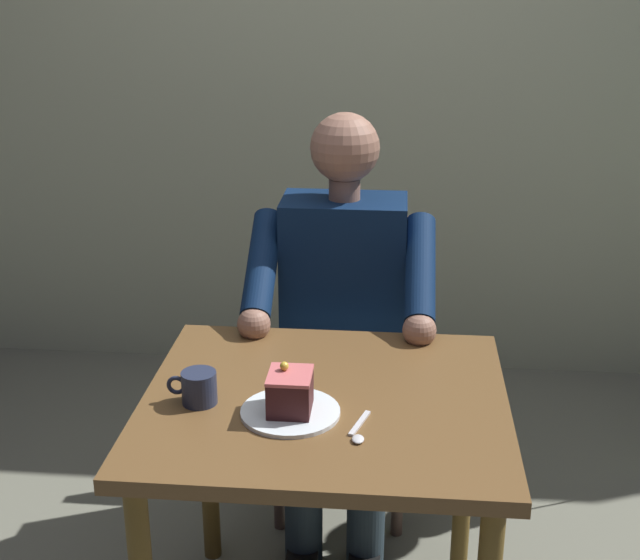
% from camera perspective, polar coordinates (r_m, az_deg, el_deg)
% --- Properties ---
extents(cafe_rear_panel, '(6.40, 0.12, 3.00)m').
position_cam_1_polar(cafe_rear_panel, '(3.53, 2.89, 17.60)').
color(cafe_rear_panel, '#A7AB8D').
rests_on(cafe_rear_panel, ground).
extents(dining_table, '(0.84, 0.76, 0.71)m').
position_cam_1_polar(dining_table, '(2.09, 0.33, -9.95)').
color(dining_table, brown).
rests_on(dining_table, ground).
extents(chair, '(0.42, 0.42, 0.90)m').
position_cam_1_polar(chair, '(2.79, 1.62, -4.47)').
color(chair, brown).
rests_on(chair, ground).
extents(seated_person, '(0.53, 0.58, 1.26)m').
position_cam_1_polar(seated_person, '(2.57, 1.40, -2.89)').
color(seated_person, '#0A1E3E').
rests_on(seated_person, ground).
extents(dessert_plate, '(0.22, 0.22, 0.01)m').
position_cam_1_polar(dessert_plate, '(1.97, -1.94, -8.54)').
color(dessert_plate, white).
rests_on(dessert_plate, dining_table).
extents(cake_slice, '(0.10, 0.11, 0.11)m').
position_cam_1_polar(cake_slice, '(1.95, -1.96, -7.24)').
color(cake_slice, '#3C191A').
rests_on(cake_slice, dessert_plate).
extents(coffee_cup, '(0.12, 0.08, 0.08)m').
position_cam_1_polar(coffee_cup, '(2.02, -7.89, -6.87)').
color(coffee_cup, '#232A41').
rests_on(coffee_cup, dining_table).
extents(dessert_spoon, '(0.04, 0.14, 0.01)m').
position_cam_1_polar(dessert_spoon, '(1.90, 2.52, -9.79)').
color(dessert_spoon, silver).
rests_on(dessert_spoon, dining_table).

